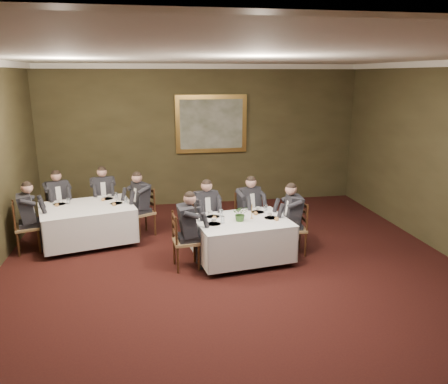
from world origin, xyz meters
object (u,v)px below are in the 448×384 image
object	(u,v)px
chair_main_backright	(248,228)
diner_sec_endleft	(27,226)
diner_sec_backright	(104,204)
chair_main_endright	(294,239)
diner_sec_endright	(142,211)
table_main	(242,237)
chair_sec_endleft	(28,237)
table_second	(88,221)
chair_main_endleft	(186,252)
centerpiece	(241,213)
painting	(211,124)
chair_sec_backleft	(60,219)
diner_sec_backleft	(59,209)
candlestick	(252,210)
chair_sec_backright	(105,213)
chair_main_backleft	(206,232)
diner_main_endright	(294,227)
diner_main_backright	(248,217)
diner_main_endleft	(186,240)
diner_main_backleft	(206,221)
chair_sec_endright	(143,222)

from	to	relation	value
chair_main_backright	diner_sec_endleft	bearing A→B (deg)	-21.80
diner_sec_backright	chair_main_endright	bearing A→B (deg)	140.63
chair_main_endright	diner_sec_endright	distance (m)	3.16
table_main	chair_main_backright	bearing A→B (deg)	70.61
diner_sec_backright	chair_sec_endleft	xyz separation A→B (m)	(-1.31, -1.25, -0.23)
table_second	diner_sec_endleft	distance (m)	1.10
chair_main_endleft	centerpiece	size ratio (longest dim) A/B	3.37
table_second	chair_main_backright	world-z (taller)	chair_main_backright
table_second	diner_sec_backright	world-z (taller)	diner_sec_backright
table_main	painting	xyz separation A→B (m)	(-0.00, 3.71, 1.60)
chair_sec_endleft	diner_sec_endleft	xyz separation A→B (m)	(0.01, 0.00, 0.23)
chair_sec_backleft	chair_main_endleft	bearing A→B (deg)	115.24
diner_sec_backleft	candlestick	xyz separation A→B (m)	(3.69, -2.03, 0.40)
chair_sec_backleft	centerpiece	bearing A→B (deg)	125.57
centerpiece	chair_sec_endleft	bearing A→B (deg)	163.79
chair_sec_backright	diner_sec_endleft	world-z (taller)	diner_sec_endleft
chair_main_backleft	candlestick	distance (m)	1.21
table_second	diner_main_endright	distance (m)	4.02
chair_sec_backleft	diner_sec_endleft	world-z (taller)	diner_sec_endleft
chair_sec_backright	diner_sec_endleft	distance (m)	1.82
diner_main_backright	chair_main_endleft	size ratio (longest dim) A/B	1.35
chair_main_backleft	chair_main_endleft	xyz separation A→B (m)	(-0.47, -0.91, 0.00)
table_second	diner_main_endleft	xyz separation A→B (m)	(1.81, -1.49, 0.06)
diner_main_endleft	painting	xyz separation A→B (m)	(1.01, 3.86, 1.54)
table_second	painting	size ratio (longest dim) A/B	1.13
diner_main_endright	chair_main_backleft	bearing A→B (deg)	71.66
chair_sec_backleft	diner_sec_backleft	size ratio (longest dim) A/B	0.74
chair_sec_endleft	painting	size ratio (longest dim) A/B	0.56
table_second	diner_main_backleft	world-z (taller)	diner_main_backleft
chair_main_backleft	diner_main_backleft	distance (m)	0.23
diner_main_backright	diner_sec_backleft	world-z (taller)	same
chair_main_backright	chair_main_endleft	distance (m)	1.69
diner_sec_backleft	chair_sec_endleft	xyz separation A→B (m)	(-0.40, -1.02, -0.23)
diner_main_backleft	chair_sec_backright	size ratio (longest dim) A/B	1.35
chair_main_endright	chair_sec_endleft	bearing A→B (deg)	82.79
chair_main_backleft	candlestick	xyz separation A→B (m)	(0.74, -0.71, 0.63)
diner_sec_endright	table_main	bearing A→B (deg)	-161.68
diner_main_backright	chair_sec_backleft	distance (m)	4.02
chair_main_endright	diner_main_backleft	bearing A→B (deg)	72.12
chair_main_backright	diner_main_endleft	world-z (taller)	diner_main_endleft
table_second	diner_sec_backleft	distance (m)	1.00
chair_main_endright	candlestick	world-z (taller)	candlestick
diner_sec_backright	diner_main_endleft	bearing A→B (deg)	114.34
candlestick	diner_main_endleft	bearing A→B (deg)	-170.51
painting	diner_main_backleft	bearing A→B (deg)	-100.54
candlestick	painting	world-z (taller)	painting
table_main	chair_sec_endleft	world-z (taller)	chair_sec_endleft
chair_main_backright	chair_sec_endright	xyz separation A→B (m)	(-2.07, 0.73, 0.00)
chair_sec_endleft	diner_sec_endleft	bearing A→B (deg)	90.00
diner_main_backright	diner_sec_backleft	size ratio (longest dim) A/B	1.00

